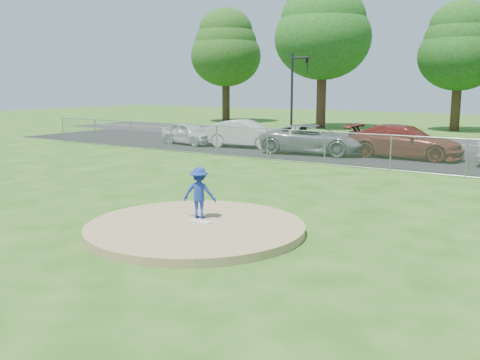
# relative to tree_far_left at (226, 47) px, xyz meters

# --- Properties ---
(ground) EXTENTS (120.00, 120.00, 0.00)m
(ground) POSITION_rel_tree_far_left_xyz_m (22.00, -23.00, -7.06)
(ground) COLOR #214C10
(ground) RESTS_ON ground
(pitchers_mound) EXTENTS (5.40, 5.40, 0.20)m
(pitchers_mound) POSITION_rel_tree_far_left_xyz_m (22.00, -33.00, -6.96)
(pitchers_mound) COLOR #957B52
(pitchers_mound) RESTS_ON ground
(pitching_rubber) EXTENTS (0.60, 0.15, 0.04)m
(pitching_rubber) POSITION_rel_tree_far_left_xyz_m (22.00, -32.80, -6.84)
(pitching_rubber) COLOR white
(pitching_rubber) RESTS_ON pitchers_mound
(chain_link_fence) EXTENTS (40.00, 0.06, 1.50)m
(chain_link_fence) POSITION_rel_tree_far_left_xyz_m (22.00, -21.00, -6.31)
(chain_link_fence) COLOR gray
(chain_link_fence) RESTS_ON ground
(parking_lot) EXTENTS (50.00, 8.00, 0.01)m
(parking_lot) POSITION_rel_tree_far_left_xyz_m (22.00, -16.50, -7.05)
(parking_lot) COLOR black
(parking_lot) RESTS_ON ground
(street) EXTENTS (60.00, 7.00, 0.01)m
(street) POSITION_rel_tree_far_left_xyz_m (22.00, -9.00, -7.06)
(street) COLOR #242427
(street) RESTS_ON ground
(tree_far_left) EXTENTS (6.72, 6.72, 10.74)m
(tree_far_left) POSITION_rel_tree_far_left_xyz_m (0.00, 0.00, 0.00)
(tree_far_left) COLOR #322012
(tree_far_left) RESTS_ON ground
(tree_left) EXTENTS (7.84, 7.84, 12.53)m
(tree_left) POSITION_rel_tree_far_left_xyz_m (11.00, -2.00, 1.18)
(tree_left) COLOR #392214
(tree_left) RESTS_ON ground
(tree_center) EXTENTS (6.16, 6.16, 9.84)m
(tree_center) POSITION_rel_tree_far_left_xyz_m (21.00, 1.00, -0.59)
(tree_center) COLOR #372314
(tree_center) RESTS_ON ground
(traffic_signal_left) EXTENTS (1.28, 0.20, 5.60)m
(traffic_signal_left) POSITION_rel_tree_far_left_xyz_m (13.24, -11.00, -3.70)
(traffic_signal_left) COLOR black
(traffic_signal_left) RESTS_ON ground
(pitcher) EXTENTS (0.97, 0.77, 1.32)m
(pitcher) POSITION_rel_tree_far_left_xyz_m (21.71, -32.45, -6.20)
(pitcher) COLOR navy
(pitcher) RESTS_ON pitchers_mound
(traffic_cone) EXTENTS (0.35, 0.35, 0.68)m
(traffic_cone) POSITION_rel_tree_far_left_xyz_m (16.51, -18.07, -6.71)
(traffic_cone) COLOR #FF500D
(traffic_cone) RESTS_ON parking_lot
(parked_car_silver) EXTENTS (4.12, 2.24, 1.33)m
(parked_car_silver) POSITION_rel_tree_far_left_xyz_m (9.69, -17.83, -6.39)
(parked_car_silver) COLOR silver
(parked_car_silver) RESTS_ON parking_lot
(parked_car_white) EXTENTS (4.90, 2.35, 1.55)m
(parked_car_white) POSITION_rel_tree_far_left_xyz_m (13.36, -17.28, -6.27)
(parked_car_white) COLOR silver
(parked_car_white) RESTS_ON parking_lot
(parked_car_gray) EXTENTS (5.80, 3.30, 1.53)m
(parked_car_gray) POSITION_rel_tree_far_left_xyz_m (17.87, -17.69, -6.29)
(parked_car_gray) COLOR slate
(parked_car_gray) RESTS_ON parking_lot
(parked_car_darkred) EXTENTS (5.60, 2.31, 1.62)m
(parked_car_darkred) POSITION_rel_tree_far_left_xyz_m (22.31, -16.75, -6.24)
(parked_car_darkred) COLOR maroon
(parked_car_darkred) RESTS_ON parking_lot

